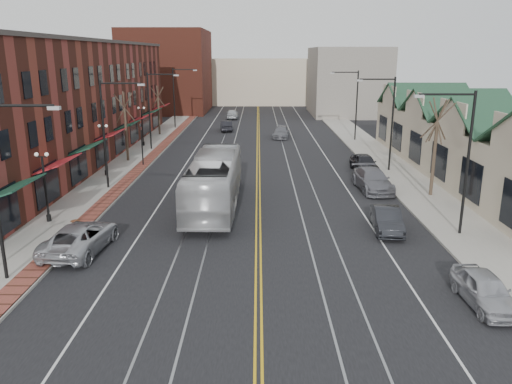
{
  "coord_description": "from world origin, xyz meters",
  "views": [
    {
      "loc": [
        -0.02,
        -20.84,
        10.04
      ],
      "look_at": [
        -0.14,
        8.03,
        2.0
      ],
      "focal_mm": 35.0,
      "sensor_mm": 36.0,
      "label": 1
    }
  ],
  "objects_px": {
    "parked_suv": "(80,237)",
    "parked_car_c": "(372,180)",
    "parked_car_b": "(387,220)",
    "transit_bus": "(214,182)",
    "parked_car_d": "(364,163)",
    "parked_car_a": "(485,290)"
  },
  "relations": [
    {
      "from": "parked_car_c",
      "to": "parked_car_d",
      "type": "relative_size",
      "value": 1.22
    },
    {
      "from": "parked_suv",
      "to": "parked_car_b",
      "type": "height_order",
      "value": "parked_suv"
    },
    {
      "from": "parked_car_c",
      "to": "transit_bus",
      "type": "bearing_deg",
      "value": -163.45
    },
    {
      "from": "parked_car_b",
      "to": "parked_car_d",
      "type": "height_order",
      "value": "parked_car_d"
    },
    {
      "from": "parked_suv",
      "to": "parked_car_b",
      "type": "bearing_deg",
      "value": -163.97
    },
    {
      "from": "parked_suv",
      "to": "parked_car_a",
      "type": "relative_size",
      "value": 1.37
    },
    {
      "from": "parked_suv",
      "to": "parked_car_a",
      "type": "xyz_separation_m",
      "value": [
        18.6,
        -5.74,
        -0.08
      ]
    },
    {
      "from": "parked_car_a",
      "to": "parked_car_d",
      "type": "distance_m",
      "value": 24.17
    },
    {
      "from": "parked_car_a",
      "to": "transit_bus",
      "type": "bearing_deg",
      "value": 129.77
    },
    {
      "from": "parked_car_c",
      "to": "parked_car_d",
      "type": "height_order",
      "value": "parked_car_c"
    },
    {
      "from": "transit_bus",
      "to": "parked_suv",
      "type": "bearing_deg",
      "value": 52.15
    },
    {
      "from": "transit_bus",
      "to": "parked_car_a",
      "type": "distance_m",
      "value": 18.38
    },
    {
      "from": "parked_car_c",
      "to": "parked_car_d",
      "type": "bearing_deg",
      "value": 80.31
    },
    {
      "from": "parked_car_b",
      "to": "parked_car_d",
      "type": "distance_m",
      "value": 15.37
    },
    {
      "from": "parked_suv",
      "to": "parked_car_c",
      "type": "xyz_separation_m",
      "value": [
        17.95,
        12.21,
        0.03
      ]
    },
    {
      "from": "parked_suv",
      "to": "parked_car_a",
      "type": "height_order",
      "value": "parked_suv"
    },
    {
      "from": "transit_bus",
      "to": "parked_car_c",
      "type": "bearing_deg",
      "value": -158.85
    },
    {
      "from": "parked_suv",
      "to": "parked_car_a",
      "type": "bearing_deg",
      "value": 168.2
    },
    {
      "from": "parked_car_b",
      "to": "parked_car_d",
      "type": "bearing_deg",
      "value": 88.62
    },
    {
      "from": "parked_suv",
      "to": "parked_car_d",
      "type": "height_order",
      "value": "same"
    },
    {
      "from": "transit_bus",
      "to": "parked_car_a",
      "type": "xyz_separation_m",
      "value": [
        12.25,
        -13.66,
        -1.07
      ]
    },
    {
      "from": "transit_bus",
      "to": "parked_car_b",
      "type": "height_order",
      "value": "transit_bus"
    }
  ]
}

